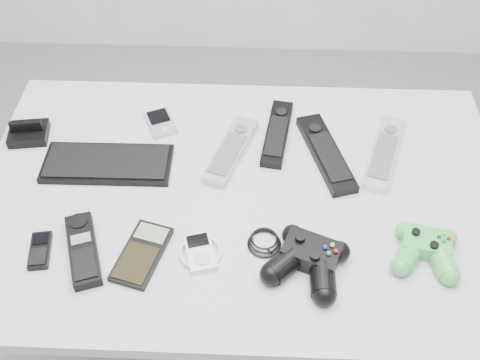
{
  "coord_description": "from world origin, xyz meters",
  "views": [
    {
      "loc": [
        -0.04,
        -0.81,
        1.76
      ],
      "look_at": [
        -0.07,
        0.04,
        0.82
      ],
      "focal_mm": 42.0,
      "sensor_mm": 36.0,
      "label": 1
    }
  ],
  "objects_px": {
    "pda": "(161,123)",
    "cordless_handset": "(83,250)",
    "remote_silver_a": "(231,150)",
    "mp3_player": "(200,252)",
    "mobile_phone": "(40,250)",
    "controller_green": "(426,248)",
    "remote_silver_b": "(384,152)",
    "calculator": "(142,254)",
    "remote_black_a": "(277,133)",
    "desk": "(242,212)",
    "remote_black_b": "(326,153)",
    "pda_keyboard": "(107,163)",
    "controller_black": "(308,258)"
  },
  "relations": [
    {
      "from": "remote_silver_a",
      "to": "mobile_phone",
      "type": "bearing_deg",
      "value": -122.51
    },
    {
      "from": "remote_black_a",
      "to": "mp3_player",
      "type": "relative_size",
      "value": 2.47
    },
    {
      "from": "pda_keyboard",
      "to": "cordless_handset",
      "type": "distance_m",
      "value": 0.25
    },
    {
      "from": "desk",
      "to": "cordless_handset",
      "type": "bearing_deg",
      "value": -150.66
    },
    {
      "from": "pda_keyboard",
      "to": "remote_black_a",
      "type": "xyz_separation_m",
      "value": [
        0.4,
        0.12,
        0.0
      ]
    },
    {
      "from": "remote_black_a",
      "to": "controller_black",
      "type": "distance_m",
      "value": 0.38
    },
    {
      "from": "remote_black_a",
      "to": "mobile_phone",
      "type": "relative_size",
      "value": 2.54
    },
    {
      "from": "cordless_handset",
      "to": "controller_black",
      "type": "relative_size",
      "value": 0.67
    },
    {
      "from": "remote_black_b",
      "to": "controller_green",
      "type": "xyz_separation_m",
      "value": [
        0.18,
        -0.28,
        0.01
      ]
    },
    {
      "from": "remote_silver_a",
      "to": "remote_black_b",
      "type": "distance_m",
      "value": 0.23
    },
    {
      "from": "pda_keyboard",
      "to": "pda",
      "type": "distance_m",
      "value": 0.18
    },
    {
      "from": "remote_silver_a",
      "to": "remote_black_b",
      "type": "height_order",
      "value": "same"
    },
    {
      "from": "remote_silver_a",
      "to": "cordless_handset",
      "type": "relative_size",
      "value": 1.28
    },
    {
      "from": "pda",
      "to": "controller_green",
      "type": "bearing_deg",
      "value": -56.32
    },
    {
      "from": "pda",
      "to": "remote_silver_a",
      "type": "xyz_separation_m",
      "value": [
        0.18,
        -0.1,
        0.0
      ]
    },
    {
      "from": "pda",
      "to": "cordless_handset",
      "type": "distance_m",
      "value": 0.41
    },
    {
      "from": "desk",
      "to": "remote_silver_a",
      "type": "xyz_separation_m",
      "value": [
        -0.03,
        0.12,
        0.08
      ]
    },
    {
      "from": "remote_silver_a",
      "to": "mp3_player",
      "type": "distance_m",
      "value": 0.3
    },
    {
      "from": "pda_keyboard",
      "to": "remote_black_a",
      "type": "distance_m",
      "value": 0.41
    },
    {
      "from": "mobile_phone",
      "to": "controller_green",
      "type": "xyz_separation_m",
      "value": [
        0.79,
        0.03,
        0.02
      ]
    },
    {
      "from": "remote_silver_b",
      "to": "calculator",
      "type": "bearing_deg",
      "value": -131.73
    },
    {
      "from": "pda_keyboard",
      "to": "remote_black_b",
      "type": "relative_size",
      "value": 1.16
    },
    {
      "from": "mobile_phone",
      "to": "controller_black",
      "type": "bearing_deg",
      "value": -10.38
    },
    {
      "from": "remote_black_b",
      "to": "calculator",
      "type": "relative_size",
      "value": 1.67
    },
    {
      "from": "remote_black_b",
      "to": "mobile_phone",
      "type": "xyz_separation_m",
      "value": [
        -0.6,
        -0.3,
        -0.0
      ]
    },
    {
      "from": "pda_keyboard",
      "to": "cordless_handset",
      "type": "bearing_deg",
      "value": -90.38
    },
    {
      "from": "pda_keyboard",
      "to": "calculator",
      "type": "xyz_separation_m",
      "value": [
        0.12,
        -0.25,
        -0.0
      ]
    },
    {
      "from": "desk",
      "to": "cordless_handset",
      "type": "xyz_separation_m",
      "value": [
        -0.32,
        -0.18,
        0.08
      ]
    },
    {
      "from": "desk",
      "to": "remote_black_a",
      "type": "height_order",
      "value": "remote_black_a"
    },
    {
      "from": "calculator",
      "to": "controller_green",
      "type": "xyz_separation_m",
      "value": [
        0.58,
        0.03,
        0.02
      ]
    },
    {
      "from": "controller_green",
      "to": "remote_silver_b",
      "type": "bearing_deg",
      "value": 109.95
    },
    {
      "from": "pda",
      "to": "remote_silver_a",
      "type": "distance_m",
      "value": 0.21
    },
    {
      "from": "controller_black",
      "to": "mp3_player",
      "type": "bearing_deg",
      "value": -162.93
    },
    {
      "from": "controller_green",
      "to": "cordless_handset",
      "type": "bearing_deg",
      "value": -166.95
    },
    {
      "from": "desk",
      "to": "remote_silver_a",
      "type": "relative_size",
      "value": 5.3
    },
    {
      "from": "pda",
      "to": "cordless_handset",
      "type": "xyz_separation_m",
      "value": [
        -0.1,
        -0.4,
        0.01
      ]
    },
    {
      "from": "controller_black",
      "to": "controller_green",
      "type": "distance_m",
      "value": 0.24
    },
    {
      "from": "desk",
      "to": "remote_black_a",
      "type": "distance_m",
      "value": 0.22
    },
    {
      "from": "remote_silver_a",
      "to": "cordless_handset",
      "type": "distance_m",
      "value": 0.41
    },
    {
      "from": "cordless_handset",
      "to": "calculator",
      "type": "distance_m",
      "value": 0.12
    },
    {
      "from": "pda",
      "to": "cordless_handset",
      "type": "relative_size",
      "value": 0.54
    },
    {
      "from": "pda",
      "to": "mp3_player",
      "type": "relative_size",
      "value": 1.04
    },
    {
      "from": "controller_green",
      "to": "remote_silver_a",
      "type": "bearing_deg",
      "value": 157.03
    },
    {
      "from": "pda_keyboard",
      "to": "controller_black",
      "type": "height_order",
      "value": "controller_black"
    },
    {
      "from": "pda_keyboard",
      "to": "mobile_phone",
      "type": "xyz_separation_m",
      "value": [
        -0.09,
        -0.25,
        -0.0
      ]
    },
    {
      "from": "mp3_player",
      "to": "controller_black",
      "type": "distance_m",
      "value": 0.22
    },
    {
      "from": "pda_keyboard",
      "to": "controller_green",
      "type": "bearing_deg",
      "value": -18.4
    },
    {
      "from": "cordless_handset",
      "to": "remote_black_a",
      "type": "bearing_deg",
      "value": 23.38
    },
    {
      "from": "mp3_player",
      "to": "mobile_phone",
      "type": "bearing_deg",
      "value": 165.52
    },
    {
      "from": "pda",
      "to": "mobile_phone",
      "type": "height_order",
      "value": "same"
    }
  ]
}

